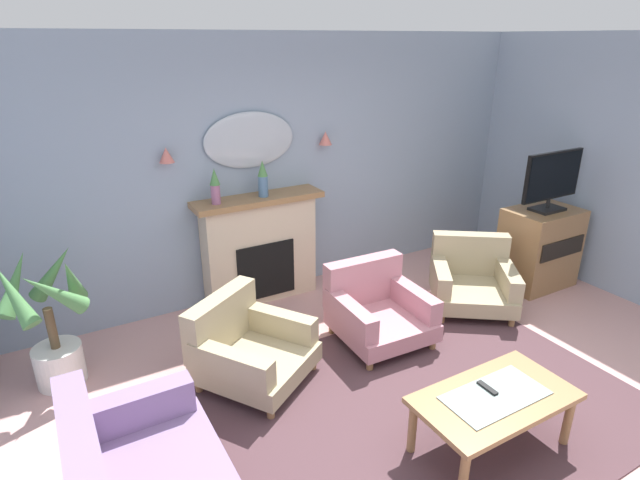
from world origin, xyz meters
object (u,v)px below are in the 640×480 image
(wall_sconce_left, at_px, (166,155))
(tv_cabinet, at_px, (539,247))
(armchair_beside_couch, at_px, (472,278))
(tv_remote, at_px, (487,388))
(wall_sconce_right, at_px, (325,138))
(armchair_near_fireplace, at_px, (247,346))
(fireplace, at_px, (260,250))
(mantel_vase_left, at_px, (263,179))
(mantel_vase_centre, at_px, (215,185))
(coffee_table, at_px, (494,403))
(tv_flatscreen, at_px, (552,180))
(armchair_in_corner, at_px, (376,308))
(potted_plant_tall_palm, at_px, (50,323))
(wall_mirror, at_px, (250,140))

(wall_sconce_left, xyz_separation_m, tv_cabinet, (3.73, -1.34, -1.21))
(armchair_beside_couch, bearing_deg, tv_cabinet, -0.76)
(tv_remote, xyz_separation_m, armchair_beside_couch, (1.40, 1.51, -0.15))
(wall_sconce_right, xyz_separation_m, armchair_beside_couch, (1.02, -1.33, -1.35))
(wall_sconce_left, bearing_deg, armchair_near_fireplace, -82.77)
(fireplace, distance_m, mantel_vase_left, 0.78)
(wall_sconce_left, height_order, tv_remote, wall_sconce_left)
(tv_remote, relative_size, armchair_beside_couch, 0.14)
(mantel_vase_centre, distance_m, wall_sconce_right, 1.34)
(mantel_vase_centre, relative_size, wall_sconce_right, 2.51)
(armchair_beside_couch, bearing_deg, wall_sconce_left, 153.97)
(fireplace, relative_size, mantel_vase_left, 3.66)
(tv_remote, distance_m, tv_cabinet, 2.84)
(mantel_vase_centre, height_order, tv_cabinet, mantel_vase_centre)
(mantel_vase_left, bearing_deg, tv_remote, -81.36)
(coffee_table, bearing_deg, fireplace, 99.32)
(tv_flatscreen, bearing_deg, armchair_near_fireplace, 179.59)
(coffee_table, bearing_deg, tv_cabinet, 33.00)
(mantel_vase_left, relative_size, armchair_in_corner, 0.44)
(armchair_near_fireplace, bearing_deg, armchair_in_corner, -0.33)
(armchair_near_fireplace, distance_m, tv_cabinet, 3.56)
(wall_sconce_right, height_order, potted_plant_tall_palm, wall_sconce_right)
(wall_sconce_left, distance_m, armchair_in_corner, 2.41)
(wall_sconce_right, bearing_deg, armchair_near_fireplace, -138.88)
(coffee_table, relative_size, tv_flatscreen, 1.31)
(fireplace, height_order, potted_plant_tall_palm, same)
(armchair_in_corner, distance_m, tv_cabinet, 2.26)
(mantel_vase_left, xyz_separation_m, armchair_beside_couch, (1.82, -1.21, -1.04))
(fireplace, height_order, wall_mirror, wall_mirror)
(tv_flatscreen, bearing_deg, fireplace, 156.20)
(tv_flatscreen, bearing_deg, tv_remote, -148.57)
(wall_sconce_left, xyz_separation_m, coffee_table, (1.31, -2.91, -1.28))
(fireplace, relative_size, potted_plant_tall_palm, 1.17)
(mantel_vase_centre, xyz_separation_m, tv_remote, (0.91, -2.72, -0.89))
(tv_remote, bearing_deg, tv_flatscreen, 31.43)
(wall_sconce_right, distance_m, armchair_near_fireplace, 2.44)
(tv_flatscreen, bearing_deg, wall_sconce_left, 159.94)
(wall_sconce_right, height_order, armchair_near_fireplace, wall_sconce_right)
(wall_mirror, bearing_deg, wall_sconce_right, -3.37)
(wall_sconce_left, bearing_deg, potted_plant_tall_palm, -152.40)
(fireplace, xyz_separation_m, mantel_vase_left, (0.05, -0.03, 0.78))
(coffee_table, xyz_separation_m, armchair_near_fireplace, (-1.14, 1.57, -0.08))
(wall_sconce_right, xyz_separation_m, potted_plant_tall_palm, (-2.89, -0.62, -1.10))
(tv_cabinet, bearing_deg, armchair_in_corner, -179.92)
(armchair_in_corner, bearing_deg, coffee_table, -95.76)
(wall_mirror, bearing_deg, fireplace, -90.00)
(coffee_table, bearing_deg, tv_flatscreen, 32.65)
(fireplace, bearing_deg, tv_remote, -80.43)
(wall_mirror, height_order, coffee_table, wall_mirror)
(armchair_beside_couch, bearing_deg, potted_plant_tall_palm, 169.81)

